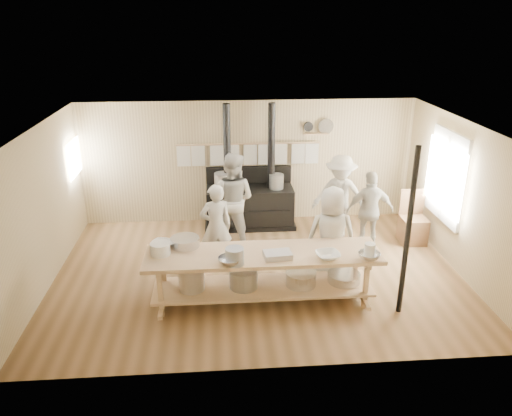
{
  "coord_description": "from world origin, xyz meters",
  "views": [
    {
      "loc": [
        -0.64,
        -7.68,
        4.27
      ],
      "look_at": [
        -0.02,
        0.2,
        1.15
      ],
      "focal_mm": 35.0,
      "sensor_mm": 36.0,
      "label": 1
    }
  ],
  "objects_px": {
    "roasting_pan": "(278,255)",
    "stove": "(249,203)",
    "cook_left": "(232,199)",
    "prep_table": "(262,272)",
    "cook_far_left": "(216,226)",
    "cook_center": "(331,235)",
    "chair": "(413,227)",
    "cook_right": "(370,211)",
    "cook_by_window": "(340,196)"
  },
  "relations": [
    {
      "from": "roasting_pan",
      "to": "stove",
      "type": "bearing_deg",
      "value": 93.74
    },
    {
      "from": "cook_left",
      "to": "roasting_pan",
      "type": "distance_m",
      "value": 2.42
    },
    {
      "from": "prep_table",
      "to": "cook_far_left",
      "type": "distance_m",
      "value": 1.45
    },
    {
      "from": "cook_left",
      "to": "cook_center",
      "type": "height_order",
      "value": "cook_left"
    },
    {
      "from": "cook_left",
      "to": "roasting_pan",
      "type": "height_order",
      "value": "cook_left"
    },
    {
      "from": "stove",
      "to": "chair",
      "type": "relative_size",
      "value": 2.51
    },
    {
      "from": "cook_left",
      "to": "cook_far_left",
      "type": "bearing_deg",
      "value": 95.28
    },
    {
      "from": "prep_table",
      "to": "cook_right",
      "type": "relative_size",
      "value": 2.32
    },
    {
      "from": "stove",
      "to": "cook_left",
      "type": "height_order",
      "value": "stove"
    },
    {
      "from": "stove",
      "to": "cook_center",
      "type": "relative_size",
      "value": 1.57
    },
    {
      "from": "prep_table",
      "to": "cook_by_window",
      "type": "bearing_deg",
      "value": 53.59
    },
    {
      "from": "prep_table",
      "to": "cook_center",
      "type": "relative_size",
      "value": 2.17
    },
    {
      "from": "cook_center",
      "to": "cook_right",
      "type": "height_order",
      "value": "cook_center"
    },
    {
      "from": "chair",
      "to": "roasting_pan",
      "type": "relative_size",
      "value": 2.53
    },
    {
      "from": "stove",
      "to": "roasting_pan",
      "type": "bearing_deg",
      "value": -86.26
    },
    {
      "from": "cook_by_window",
      "to": "roasting_pan",
      "type": "relative_size",
      "value": 4.12
    },
    {
      "from": "cook_left",
      "to": "cook_by_window",
      "type": "relative_size",
      "value": 1.1
    },
    {
      "from": "cook_by_window",
      "to": "cook_right",
      "type": "bearing_deg",
      "value": -36.44
    },
    {
      "from": "cook_center",
      "to": "roasting_pan",
      "type": "xyz_separation_m",
      "value": [
        -0.99,
        -0.78,
        0.07
      ]
    },
    {
      "from": "cook_far_left",
      "to": "cook_left",
      "type": "relative_size",
      "value": 0.84
    },
    {
      "from": "cook_left",
      "to": "chair",
      "type": "distance_m",
      "value": 3.6
    },
    {
      "from": "cook_center",
      "to": "chair",
      "type": "relative_size",
      "value": 1.6
    },
    {
      "from": "cook_far_left",
      "to": "stove",
      "type": "bearing_deg",
      "value": -123.96
    },
    {
      "from": "cook_right",
      "to": "cook_center",
      "type": "bearing_deg",
      "value": 48.57
    },
    {
      "from": "cook_left",
      "to": "stove",
      "type": "bearing_deg",
      "value": -89.63
    },
    {
      "from": "stove",
      "to": "cook_center",
      "type": "xyz_separation_m",
      "value": [
        1.2,
        -2.42,
        0.31
      ]
    },
    {
      "from": "cook_center",
      "to": "cook_right",
      "type": "xyz_separation_m",
      "value": [
        0.99,
        1.14,
        -0.05
      ]
    },
    {
      "from": "prep_table",
      "to": "cook_right",
      "type": "xyz_separation_m",
      "value": [
        2.19,
        1.74,
        0.25
      ]
    },
    {
      "from": "cook_far_left",
      "to": "chair",
      "type": "distance_m",
      "value": 3.96
    },
    {
      "from": "cook_by_window",
      "to": "chair",
      "type": "bearing_deg",
      "value": 3.23
    },
    {
      "from": "chair",
      "to": "prep_table",
      "type": "bearing_deg",
      "value": -146.62
    },
    {
      "from": "chair",
      "to": "cook_far_left",
      "type": "bearing_deg",
      "value": -167.85
    },
    {
      "from": "cook_left",
      "to": "roasting_pan",
      "type": "relative_size",
      "value": 4.51
    },
    {
      "from": "cook_far_left",
      "to": "cook_left",
      "type": "height_order",
      "value": "cook_left"
    },
    {
      "from": "cook_center",
      "to": "cook_by_window",
      "type": "distance_m",
      "value": 1.9
    },
    {
      "from": "cook_by_window",
      "to": "chair",
      "type": "height_order",
      "value": "cook_by_window"
    },
    {
      "from": "cook_far_left",
      "to": "cook_center",
      "type": "distance_m",
      "value": 2.01
    },
    {
      "from": "cook_left",
      "to": "cook_right",
      "type": "distance_m",
      "value": 2.61
    },
    {
      "from": "stove",
      "to": "cook_left",
      "type": "relative_size",
      "value": 1.41
    },
    {
      "from": "cook_far_left",
      "to": "cook_left",
      "type": "xyz_separation_m",
      "value": [
        0.33,
        0.93,
        0.15
      ]
    },
    {
      "from": "cook_far_left",
      "to": "cook_by_window",
      "type": "bearing_deg",
      "value": -167.06
    },
    {
      "from": "cook_far_left",
      "to": "cook_by_window",
      "type": "relative_size",
      "value": 0.92
    },
    {
      "from": "cook_right",
      "to": "cook_left",
      "type": "bearing_deg",
      "value": -9.85
    },
    {
      "from": "cook_center",
      "to": "cook_by_window",
      "type": "relative_size",
      "value": 0.99
    },
    {
      "from": "prep_table",
      "to": "roasting_pan",
      "type": "height_order",
      "value": "roasting_pan"
    },
    {
      "from": "cook_center",
      "to": "stove",
      "type": "bearing_deg",
      "value": -58.11
    },
    {
      "from": "cook_right",
      "to": "roasting_pan",
      "type": "height_order",
      "value": "cook_right"
    },
    {
      "from": "roasting_pan",
      "to": "prep_table",
      "type": "bearing_deg",
      "value": 139.94
    },
    {
      "from": "cook_center",
      "to": "cook_left",
      "type": "bearing_deg",
      "value": -39.31
    },
    {
      "from": "cook_far_left",
      "to": "cook_by_window",
      "type": "distance_m",
      "value": 2.74
    }
  ]
}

